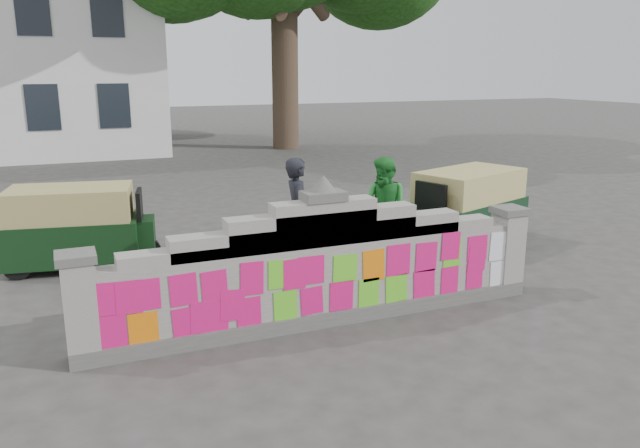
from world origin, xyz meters
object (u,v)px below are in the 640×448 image
Objects in this scene: cyclist_bike at (298,251)px; pedestrian at (386,209)px; rickshaw_right at (466,207)px; cyclist_rider at (298,229)px; rickshaw_left at (76,226)px.

pedestrian is at bearing -63.43° from cyclist_bike.
cyclist_bike is 1.08× the size of pedestrian.
cyclist_rider is at bearing -7.78° from rickshaw_right.
cyclist_rider is at bearing -157.06° from cyclist_bike.
cyclist_rider is (0.00, -0.00, 0.36)m from cyclist_bike.
rickshaw_left is (-3.18, 2.23, -0.16)m from cyclist_rider.
pedestrian reaches higher than rickshaw_right.
cyclist_bike is 3.81m from rickshaw_right.
cyclist_rider reaches higher than rickshaw_right.
rickshaw_right is at bearing -1.50° from rickshaw_left.
pedestrian reaches higher than cyclist_rider.
rickshaw_right is at bearing -69.63° from cyclist_rider.
pedestrian reaches higher than rickshaw_left.
cyclist_bike is at bearing -103.81° from pedestrian.
rickshaw_left is at bearing -139.32° from pedestrian.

